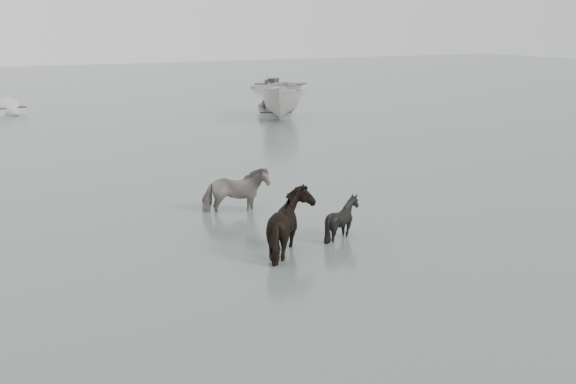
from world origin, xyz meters
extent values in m
plane|color=#526159|center=(0.00, 0.00, 0.00)|extent=(140.00, 140.00, 0.00)
imported|color=black|center=(-0.65, 2.44, 0.74)|extent=(1.91, 1.24, 1.48)
imported|color=black|center=(-0.91, -1.32, 0.85)|extent=(1.78, 1.96, 1.71)
imported|color=black|center=(0.63, -0.84, 0.59)|extent=(1.29, 1.21, 1.17)
imported|color=#B8B8B3|center=(8.99, 18.53, 1.00)|extent=(4.28, 5.45, 2.00)
camera|label=1|loc=(-8.02, -14.65, 4.98)|focal=45.00mm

